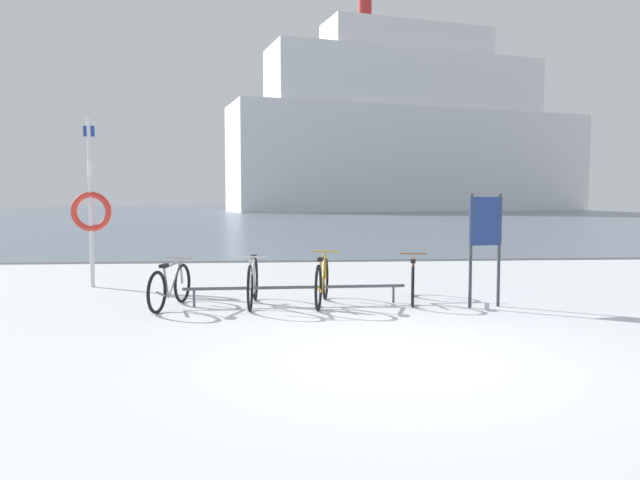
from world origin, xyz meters
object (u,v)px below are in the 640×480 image
bicycle_2 (322,282)px  bicycle_3 (413,280)px  rescue_post (91,208)px  ferry_ship (412,135)px  bicycle_1 (253,282)px  bicycle_0 (170,286)px  info_sign (485,231)px

bicycle_2 → bicycle_3: bicycle_2 is taller
bicycle_3 → rescue_post: bearing=160.4°
rescue_post → ferry_ship: ferry_ship is taller
bicycle_3 → rescue_post: 6.21m
bicycle_1 → bicycle_3: (2.62, 0.25, -0.03)m
bicycle_0 → info_sign: size_ratio=0.89×
bicycle_2 → ferry_ship: 70.35m
bicycle_1 → ferry_ship: size_ratio=0.04×
bicycle_0 → ferry_ship: bearing=74.0°
bicycle_1 → bicycle_2: (1.10, 0.01, -0.00)m
bicycle_2 → ferry_ship: ferry_ship is taller
bicycle_1 → rescue_post: (-3.12, 2.30, 1.14)m
bicycle_3 → rescue_post: (-5.75, 2.05, 1.17)m
bicycle_1 → ferry_ship: bearing=75.0°
bicycle_0 → info_sign: (4.88, -0.32, 0.85)m
info_sign → rescue_post: size_ratio=0.55×
bicycle_1 → bicycle_2: 1.10m
bicycle_1 → bicycle_3: bearing=5.4°
info_sign → bicycle_1: bearing=173.8°
bicycle_2 → ferry_ship: (17.04, 67.62, 9.25)m
bicycle_1 → rescue_post: size_ratio=0.53×
bicycle_1 → bicycle_2: bicycle_1 is taller
rescue_post → ferry_ship: 69.18m
bicycle_0 → bicycle_1: size_ratio=0.93×
bicycle_3 → ferry_ship: 69.77m
bicycle_2 → rescue_post: 4.94m
bicycle_1 → bicycle_3: 2.64m
bicycle_0 → bicycle_2: (2.37, 0.08, 0.04)m
bicycle_1 → rescue_post: bearing=143.6°
rescue_post → bicycle_2: bearing=-28.5°
rescue_post → bicycle_0: bearing=-52.0°
bicycle_0 → bicycle_2: size_ratio=0.91×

